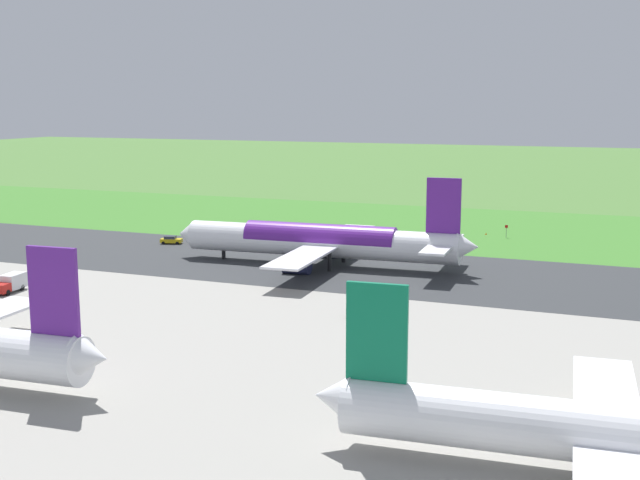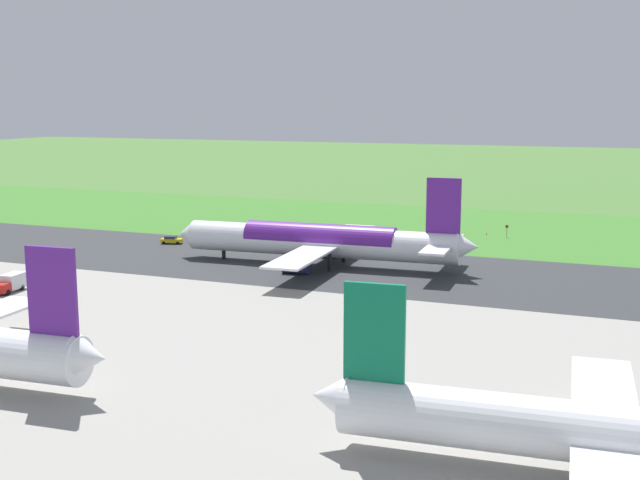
{
  "view_description": "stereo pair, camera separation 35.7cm",
  "coord_description": "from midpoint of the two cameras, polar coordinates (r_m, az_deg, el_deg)",
  "views": [
    {
      "loc": [
        -45.27,
        126.47,
        27.92
      ],
      "look_at": [
        5.13,
        0.0,
        4.5
      ],
      "focal_mm": 45.27,
      "sensor_mm": 36.0,
      "label": 1
    },
    {
      "loc": [
        -45.6,
        126.33,
        27.92
      ],
      "look_at": [
        5.13,
        0.0,
        4.5
      ],
      "focal_mm": 45.27,
      "sensor_mm": 36.0,
      "label": 2
    }
  ],
  "objects": [
    {
      "name": "grass_verge_foreground",
      "position": [
        179.02,
        6.76,
        0.73
      ],
      "size": [
        600.0,
        80.0,
        0.04
      ],
      "primitive_type": "cube",
      "color": "#3C782B",
      "rests_on": "ground"
    },
    {
      "name": "service_car_ops",
      "position": [
        162.66,
        -10.55,
        0.01
      ],
      "size": [
        4.55,
        2.98,
        1.62
      ],
      "color": "gold",
      "rests_on": "ground"
    },
    {
      "name": "service_car_followme",
      "position": [
        105.46,
        2.83,
        -5.13
      ],
      "size": [
        4.53,
        3.71,
        1.62
      ],
      "color": "black",
      "rests_on": "ground"
    },
    {
      "name": "service_truck_baggage",
      "position": [
        128.17,
        -21.12,
        -2.85
      ],
      "size": [
        2.9,
        6.02,
        2.65
      ],
      "color": "#B21914",
      "rests_on": "ground"
    },
    {
      "name": "ground_plane",
      "position": [
        137.19,
        1.92,
        -1.99
      ],
      "size": [
        800.0,
        800.0,
        0.0
      ],
      "primitive_type": "plane",
      "color": "#477233"
    },
    {
      "name": "airliner_parked_near",
      "position": [
        64.65,
        20.27,
        -12.77
      ],
      "size": [
        47.8,
        39.13,
        13.95
      ],
      "color": "white",
      "rests_on": "ground"
    },
    {
      "name": "no_stopping_sign",
      "position": [
        171.34,
        12.98,
        0.67
      ],
      "size": [
        0.6,
        0.1,
        2.7
      ],
      "color": "slate",
      "rests_on": "ground"
    },
    {
      "name": "traffic_cone_orange",
      "position": [
        174.46,
        11.6,
        0.44
      ],
      "size": [
        0.4,
        0.4,
        0.55
      ],
      "primitive_type": "cone",
      "color": "orange",
      "rests_on": "ground"
    },
    {
      "name": "airliner_main",
      "position": [
        138.05,
        0.08,
        -0.07
      ],
      "size": [
        54.13,
        44.27,
        15.88
      ],
      "color": "white",
      "rests_on": "ground"
    },
    {
      "name": "runway_asphalt",
      "position": [
        137.18,
        1.92,
        -1.97
      ],
      "size": [
        600.0,
        36.19,
        0.06
      ],
      "primitive_type": "cube",
      "color": "#2D3033",
      "rests_on": "ground"
    },
    {
      "name": "apron_concrete",
      "position": [
        75.69,
        -17.56,
        -12.34
      ],
      "size": [
        440.0,
        110.0,
        0.05
      ],
      "primitive_type": "cube",
      "color": "gray",
      "rests_on": "ground"
    }
  ]
}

